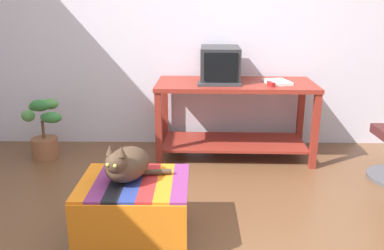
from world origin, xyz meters
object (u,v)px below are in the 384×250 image
book (277,82)px  ottoman_with_blanket (135,210)px  stapler (271,84)px  desk (235,106)px  keyboard (219,84)px  potted_plant (44,131)px  cat (126,164)px  tv_monitor (220,64)px

book → ottoman_with_blanket: book is taller
ottoman_with_blanket → stapler: 1.80m
stapler → desk: bearing=134.8°
keyboard → potted_plant: keyboard is taller
ottoman_with_blanket → cat: (-0.04, 0.02, 0.31)m
ottoman_with_blanket → book: bearing=51.5°
cat → desk: bearing=79.9°
desk → tv_monitor: tv_monitor is taller
keyboard → potted_plant: bearing=177.7°
potted_plant → stapler: stapler is taller
desk → keyboard: size_ratio=3.82×
cat → stapler: stapler is taller
tv_monitor → keyboard: tv_monitor is taller
tv_monitor → cat: (-0.66, -1.57, -0.39)m
ottoman_with_blanket → potted_plant: 1.81m
keyboard → stapler: stapler is taller
ottoman_with_blanket → tv_monitor: bearing=68.8°
stapler → cat: bearing=-144.8°
potted_plant → stapler: size_ratio=5.68×
desk → stapler: stapler is taller
potted_plant → keyboard: bearing=-2.3°
desk → stapler: 0.44m
stapler → ottoman_with_blanket: bearing=-143.4°
tv_monitor → keyboard: size_ratio=1.25×
ottoman_with_blanket → stapler: stapler is taller
ottoman_with_blanket → potted_plant: potted_plant is taller
cat → potted_plant: size_ratio=0.72×
ottoman_with_blanket → cat: size_ratio=1.53×
keyboard → stapler: size_ratio=3.64×
book → stapler: size_ratio=2.43×
keyboard → ottoman_with_blanket: bearing=-113.8°
potted_plant → ottoman_with_blanket: bearing=-52.2°
book → cat: size_ratio=0.59×
book → stapler: 0.15m
book → stapler: bearing=-136.2°
book → ottoman_with_blanket: (-1.15, -1.45, -0.56)m
keyboard → potted_plant: size_ratio=0.64×
desk → ottoman_with_blanket: (-0.76, -1.51, -0.31)m
book → cat: (-1.20, -1.44, -0.25)m
keyboard → book: book is taller
desk → stapler: (0.31, -0.18, 0.26)m
cat → potted_plant: bearing=145.3°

